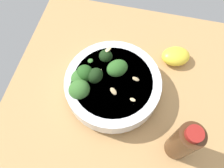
% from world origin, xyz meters
% --- Properties ---
extents(ground_plane, '(0.62, 0.62, 0.04)m').
position_xyz_m(ground_plane, '(0.00, 0.00, -0.02)').
color(ground_plane, tan).
extents(bowl_of_broccoli, '(0.22, 0.22, 0.10)m').
position_xyz_m(bowl_of_broccoli, '(-0.02, -0.06, 0.04)').
color(bowl_of_broccoli, white).
rests_on(bowl_of_broccoli, ground_plane).
extents(lemon_wedge, '(0.08, 0.09, 0.04)m').
position_xyz_m(lemon_wedge, '(-0.15, 0.09, 0.02)').
color(lemon_wedge, yellow).
rests_on(lemon_wedge, ground_plane).
extents(bottle_tall, '(0.05, 0.05, 0.13)m').
position_xyz_m(bottle_tall, '(0.08, 0.12, 0.06)').
color(bottle_tall, '#472814').
rests_on(bottle_tall, ground_plane).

